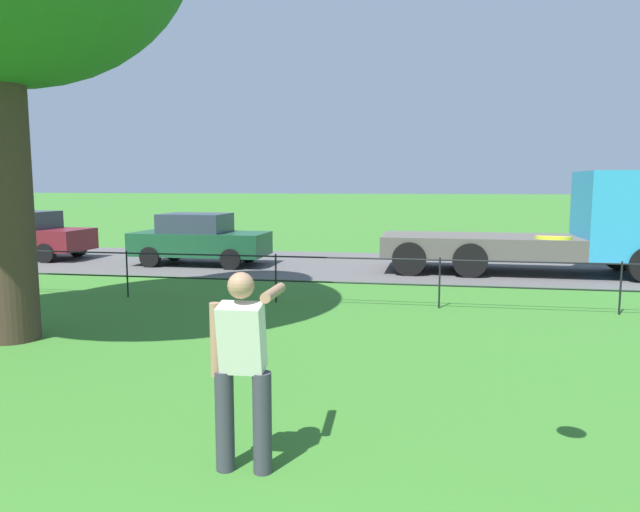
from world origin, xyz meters
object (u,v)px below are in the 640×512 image
at_px(car_maroon_far_left, 27,235).
at_px(car_dark_green_far_right, 199,239).
at_px(flatbed_truck_right, 562,229).
at_px(person_thrower, 243,365).
at_px(frisbee, 553,238).

xyz_separation_m(car_maroon_far_left, car_dark_green_far_right, (6.08, -0.38, 0.00)).
xyz_separation_m(car_maroon_far_left, flatbed_truck_right, (16.36, -0.43, 0.44)).
distance_m(person_thrower, frisbee, 2.67).
height_order(frisbee, flatbed_truck_right, flatbed_truck_right).
bearing_deg(person_thrower, flatbed_truck_right, 66.50).
bearing_deg(person_thrower, frisbee, 5.02).
bearing_deg(person_thrower, car_maroon_far_left, 132.38).
height_order(frisbee, car_maroon_far_left, frisbee).
xyz_separation_m(person_thrower, car_maroon_far_left, (-11.21, 12.28, -0.14)).
relative_size(frisbee, car_maroon_far_left, 0.08).
xyz_separation_m(car_dark_green_far_right, flatbed_truck_right, (10.28, -0.05, 0.44)).
relative_size(person_thrower, car_maroon_far_left, 0.42).
distance_m(person_thrower, car_maroon_far_left, 16.63).
bearing_deg(frisbee, person_thrower, -174.98).
height_order(person_thrower, car_dark_green_far_right, person_thrower).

